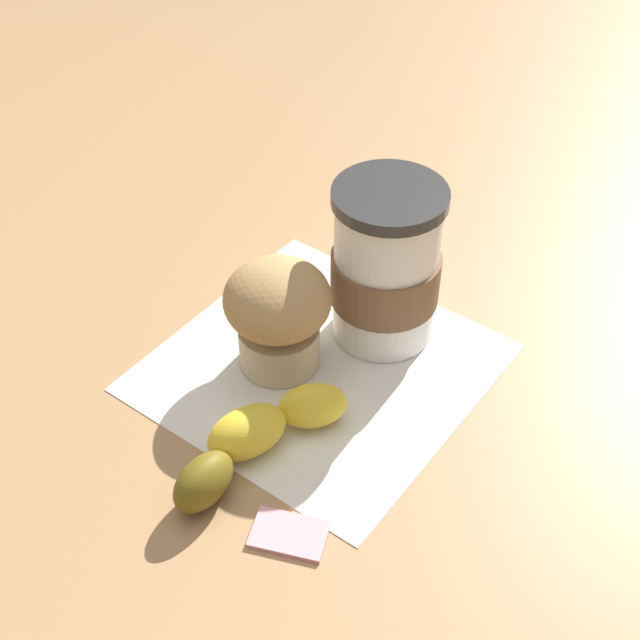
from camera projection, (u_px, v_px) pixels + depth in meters
ground_plane at (320, 368)px, 0.71m from camera, size 3.00×3.00×0.00m
paper_napkin at (320, 367)px, 0.70m from camera, size 0.26×0.26×0.00m
coffee_cup at (386, 267)px, 0.69m from camera, size 0.09×0.09×0.14m
muffin at (278, 312)px, 0.67m from camera, size 0.08×0.08×0.09m
banana at (256, 439)px, 0.63m from camera, size 0.15×0.08×0.04m
sugar_packet at (289, 533)px, 0.59m from camera, size 0.05×0.06×0.01m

